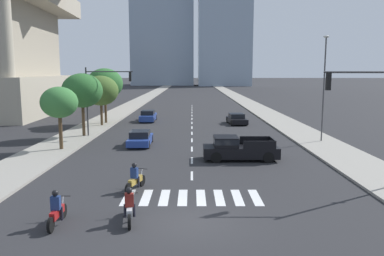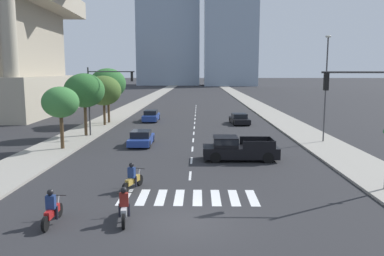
{
  "view_description": "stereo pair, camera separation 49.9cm",
  "coord_description": "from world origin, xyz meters",
  "px_view_note": "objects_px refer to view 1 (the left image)",
  "views": [
    {
      "loc": [
        0.01,
        -15.04,
        6.12
      ],
      "look_at": [
        0.0,
        13.1,
        2.0
      ],
      "focal_mm": 35.79,
      "sensor_mm": 36.0,
      "label": 1
    },
    {
      "loc": [
        0.51,
        -15.03,
        6.12
      ],
      "look_at": [
        0.0,
        13.1,
        2.0
      ],
      "focal_mm": 35.79,
      "sensor_mm": 36.0,
      "label": 2
    }
  ],
  "objects_px": {
    "street_tree_nearest": "(59,103)",
    "street_tree_fourth": "(105,84)",
    "motorcycle_third": "(57,211)",
    "sedan_black_2": "(237,119)",
    "street_lamp_east": "(324,82)",
    "motorcycle_trailing": "(130,208)",
    "street_tree_second": "(82,91)",
    "traffic_signal_near": "(368,106)",
    "street_tree_third": "(101,91)",
    "sedan_blue_1": "(148,116)",
    "traffic_signal_far": "(103,89)",
    "motorcycle_lead": "(135,179)",
    "pickup_truck": "(237,148)",
    "sedan_blue_0": "(140,138)"
  },
  "relations": [
    {
      "from": "street_lamp_east",
      "to": "motorcycle_trailing",
      "type": "bearing_deg",
      "value": -127.79
    },
    {
      "from": "traffic_signal_near",
      "to": "street_tree_third",
      "type": "bearing_deg",
      "value": -51.18
    },
    {
      "from": "street_tree_third",
      "to": "sedan_blue_0",
      "type": "bearing_deg",
      "value": -62.55
    },
    {
      "from": "traffic_signal_far",
      "to": "street_tree_fourth",
      "type": "height_order",
      "value": "street_tree_fourth"
    },
    {
      "from": "sedan_blue_1",
      "to": "traffic_signal_near",
      "type": "height_order",
      "value": "traffic_signal_near"
    },
    {
      "from": "street_tree_third",
      "to": "street_tree_fourth",
      "type": "distance_m",
      "value": 2.22
    },
    {
      "from": "pickup_truck",
      "to": "traffic_signal_far",
      "type": "bearing_deg",
      "value": -39.88
    },
    {
      "from": "pickup_truck",
      "to": "sedan_blue_0",
      "type": "relative_size",
      "value": 1.24
    },
    {
      "from": "sedan_blue_1",
      "to": "sedan_blue_0",
      "type": "bearing_deg",
      "value": -175.76
    },
    {
      "from": "traffic_signal_far",
      "to": "sedan_black_2",
      "type": "bearing_deg",
      "value": 34.59
    },
    {
      "from": "pickup_truck",
      "to": "sedan_blue_0",
      "type": "xyz_separation_m",
      "value": [
        -7.52,
        5.45,
        -0.24
      ]
    },
    {
      "from": "traffic_signal_near",
      "to": "traffic_signal_far",
      "type": "bearing_deg",
      "value": -43.87
    },
    {
      "from": "motorcycle_third",
      "to": "sedan_blue_0",
      "type": "height_order",
      "value": "motorcycle_third"
    },
    {
      "from": "motorcycle_lead",
      "to": "sedan_black_2",
      "type": "distance_m",
      "value": 27.25
    },
    {
      "from": "motorcycle_trailing",
      "to": "street_tree_fourth",
      "type": "relative_size",
      "value": 0.34
    },
    {
      "from": "motorcycle_trailing",
      "to": "motorcycle_third",
      "type": "relative_size",
      "value": 1.04
    },
    {
      "from": "sedan_blue_1",
      "to": "motorcycle_lead",
      "type": "bearing_deg",
      "value": -174.74
    },
    {
      "from": "motorcycle_lead",
      "to": "motorcycle_trailing",
      "type": "distance_m",
      "value": 4.26
    },
    {
      "from": "sedan_blue_1",
      "to": "pickup_truck",
      "type": "bearing_deg",
      "value": -157.87
    },
    {
      "from": "sedan_blue_1",
      "to": "street_tree_nearest",
      "type": "relative_size",
      "value": 0.94
    },
    {
      "from": "sedan_blue_1",
      "to": "street_tree_fourth",
      "type": "bearing_deg",
      "value": 118.49
    },
    {
      "from": "street_tree_nearest",
      "to": "street_tree_fourth",
      "type": "xyz_separation_m",
      "value": [
        -0.0,
        15.75,
        0.98
      ]
    },
    {
      "from": "street_tree_fourth",
      "to": "sedan_blue_0",
      "type": "bearing_deg",
      "value": -66.33
    },
    {
      "from": "sedan_blue_1",
      "to": "street_tree_second",
      "type": "bearing_deg",
      "value": 158.49
    },
    {
      "from": "motorcycle_third",
      "to": "street_tree_third",
      "type": "height_order",
      "value": "street_tree_third"
    },
    {
      "from": "motorcycle_third",
      "to": "sedan_black_2",
      "type": "height_order",
      "value": "motorcycle_third"
    },
    {
      "from": "pickup_truck",
      "to": "street_lamp_east",
      "type": "xyz_separation_m",
      "value": [
        8.2,
        6.7,
        4.47
      ]
    },
    {
      "from": "motorcycle_lead",
      "to": "sedan_blue_0",
      "type": "height_order",
      "value": "motorcycle_lead"
    },
    {
      "from": "motorcycle_third",
      "to": "sedan_blue_1",
      "type": "height_order",
      "value": "motorcycle_third"
    },
    {
      "from": "pickup_truck",
      "to": "traffic_signal_far",
      "type": "height_order",
      "value": "traffic_signal_far"
    },
    {
      "from": "street_tree_nearest",
      "to": "motorcycle_third",
      "type": "bearing_deg",
      "value": -71.9
    },
    {
      "from": "motorcycle_third",
      "to": "motorcycle_trailing",
      "type": "bearing_deg",
      "value": -83.57
    },
    {
      "from": "motorcycle_lead",
      "to": "motorcycle_third",
      "type": "xyz_separation_m",
      "value": [
        -2.48,
        -4.6,
        0.0
      ]
    },
    {
      "from": "motorcycle_trailing",
      "to": "street_tree_third",
      "type": "distance_m",
      "value": 29.29
    },
    {
      "from": "motorcycle_trailing",
      "to": "street_tree_second",
      "type": "relative_size",
      "value": 0.38
    },
    {
      "from": "street_tree_third",
      "to": "street_tree_fourth",
      "type": "xyz_separation_m",
      "value": [
        -0.0,
        2.1,
        0.71
      ]
    },
    {
      "from": "street_tree_fourth",
      "to": "street_lamp_east",
      "type": "bearing_deg",
      "value": -29.44
    },
    {
      "from": "street_tree_second",
      "to": "traffic_signal_far",
      "type": "bearing_deg",
      "value": 0.87
    },
    {
      "from": "street_tree_fourth",
      "to": "motorcycle_trailing",
      "type": "bearing_deg",
      "value": -75.69
    },
    {
      "from": "traffic_signal_far",
      "to": "street_tree_second",
      "type": "xyz_separation_m",
      "value": [
        -1.95,
        -0.03,
        -0.12
      ]
    },
    {
      "from": "traffic_signal_near",
      "to": "sedan_black_2",
      "type": "bearing_deg",
      "value": -82.16
    },
    {
      "from": "motorcycle_lead",
      "to": "motorcycle_third",
      "type": "bearing_deg",
      "value": 169.23
    },
    {
      "from": "motorcycle_lead",
      "to": "street_lamp_east",
      "type": "height_order",
      "value": "street_lamp_east"
    },
    {
      "from": "pickup_truck",
      "to": "sedan_blue_1",
      "type": "height_order",
      "value": "pickup_truck"
    },
    {
      "from": "motorcycle_trailing",
      "to": "sedan_blue_0",
      "type": "bearing_deg",
      "value": -2.03
    },
    {
      "from": "motorcycle_trailing",
      "to": "street_tree_fourth",
      "type": "height_order",
      "value": "street_tree_fourth"
    },
    {
      "from": "street_tree_second",
      "to": "street_tree_fourth",
      "type": "xyz_separation_m",
      "value": [
        0.0,
        9.4,
        0.36
      ]
    },
    {
      "from": "sedan_black_2",
      "to": "street_tree_fourth",
      "type": "bearing_deg",
      "value": -94.48
    },
    {
      "from": "traffic_signal_far",
      "to": "motorcycle_third",
      "type": "bearing_deg",
      "value": -82.25
    },
    {
      "from": "street_tree_second",
      "to": "street_tree_fourth",
      "type": "relative_size",
      "value": 0.91
    }
  ]
}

